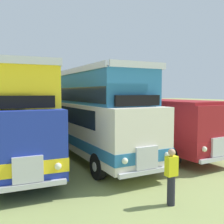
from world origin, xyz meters
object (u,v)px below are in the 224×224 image
(bus_sixth_in_row, at_px, (17,115))
(bus_eighth_in_row, at_px, (144,119))
(marshal_person, at_px, (171,176))
(bus_seventh_in_row, at_px, (86,111))

(bus_sixth_in_row, bearing_deg, bus_eighth_in_row, 1.96)
(marshal_person, bearing_deg, bus_seventh_in_row, 90.03)
(bus_sixth_in_row, relative_size, bus_eighth_in_row, 0.90)
(bus_sixth_in_row, height_order, marshal_person, bus_sixth_in_row)
(bus_seventh_in_row, distance_m, bus_eighth_in_row, 3.69)
(bus_sixth_in_row, relative_size, bus_seventh_in_row, 0.87)
(bus_eighth_in_row, bearing_deg, bus_sixth_in_row, -178.04)
(bus_seventh_in_row, height_order, bus_eighth_in_row, bus_seventh_in_row)
(bus_sixth_in_row, distance_m, bus_eighth_in_row, 7.29)
(bus_eighth_in_row, bearing_deg, marshal_person, -117.16)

